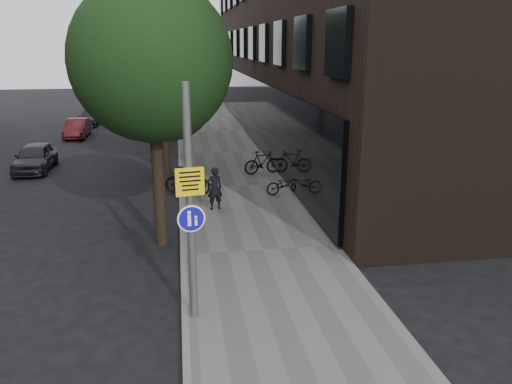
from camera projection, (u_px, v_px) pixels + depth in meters
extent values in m
plane|color=black|center=(277.00, 315.00, 11.01)|extent=(120.00, 120.00, 0.00)
cube|color=slate|center=(236.00, 187.00, 20.50)|extent=(4.50, 60.00, 0.12)
cube|color=slate|center=(181.00, 190.00, 20.17)|extent=(0.15, 60.00, 0.13)
cylinder|color=black|center=(159.00, 193.00, 14.43)|extent=(0.36, 0.36, 3.20)
sphere|color=black|center=(152.00, 61.00, 13.37)|extent=(4.40, 4.40, 4.40)
sphere|color=black|center=(169.00, 95.00, 14.47)|extent=(2.64, 2.64, 2.64)
cylinder|color=black|center=(165.00, 139.00, 22.48)|extent=(0.36, 0.36, 3.20)
sphere|color=black|center=(161.00, 54.00, 21.42)|extent=(5.00, 5.00, 5.00)
sphere|color=black|center=(172.00, 77.00, 22.52)|extent=(3.00, 3.00, 3.00)
cylinder|color=black|center=(168.00, 113.00, 31.00)|extent=(0.36, 0.36, 3.20)
sphere|color=black|center=(165.00, 51.00, 29.94)|extent=(5.00, 5.00, 5.00)
sphere|color=black|center=(173.00, 67.00, 31.04)|extent=(3.00, 3.00, 3.00)
cylinder|color=#595B5E|center=(190.00, 207.00, 10.02)|extent=(0.16, 0.16, 4.95)
cube|color=gold|center=(189.00, 181.00, 9.87)|extent=(0.57, 0.12, 0.57)
cylinder|color=#120D96|center=(191.00, 217.00, 10.09)|extent=(0.50, 0.09, 0.51)
cylinder|color=white|center=(191.00, 217.00, 10.09)|extent=(0.57, 0.10, 0.57)
imported|color=black|center=(215.00, 188.00, 17.42)|extent=(0.62, 0.48, 1.52)
imported|color=black|center=(285.00, 184.00, 19.27)|extent=(1.58, 0.77, 0.80)
imported|color=black|center=(263.00, 162.00, 22.27)|extent=(1.80, 0.88, 1.04)
imported|color=black|center=(186.00, 181.00, 19.64)|extent=(1.67, 0.75, 0.85)
imported|color=black|center=(188.00, 181.00, 19.20)|extent=(1.89, 1.19, 1.10)
imported|color=black|center=(35.00, 157.00, 23.25)|extent=(1.57, 3.78, 1.28)
imported|color=#54181B|center=(77.00, 128.00, 31.55)|extent=(1.23, 3.52, 1.16)
imported|color=black|center=(91.00, 117.00, 36.37)|extent=(1.90, 3.88, 1.09)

